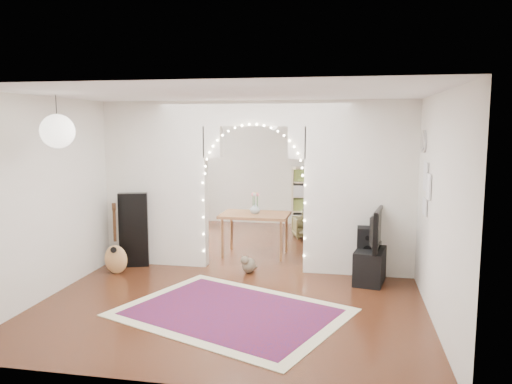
% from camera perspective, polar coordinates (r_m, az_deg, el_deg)
% --- Properties ---
extents(floor, '(7.50, 7.50, 0.00)m').
position_cam_1_polar(floor, '(8.24, -0.17, -8.68)').
color(floor, black).
rests_on(floor, ground).
extents(ceiling, '(5.00, 7.50, 0.02)m').
position_cam_1_polar(ceiling, '(7.91, -0.18, 10.42)').
color(ceiling, white).
rests_on(ceiling, wall_back).
extents(wall_back, '(5.00, 0.02, 2.70)m').
position_cam_1_polar(wall_back, '(11.65, 3.29, 2.91)').
color(wall_back, silver).
rests_on(wall_back, floor).
extents(wall_front, '(5.00, 0.02, 2.70)m').
position_cam_1_polar(wall_front, '(4.39, -9.43, -5.27)').
color(wall_front, silver).
rests_on(wall_front, floor).
extents(wall_left, '(0.02, 7.50, 2.70)m').
position_cam_1_polar(wall_left, '(8.78, -16.41, 1.02)').
color(wall_left, silver).
rests_on(wall_left, floor).
extents(wall_right, '(0.02, 7.50, 2.70)m').
position_cam_1_polar(wall_right, '(7.89, 17.95, 0.23)').
color(wall_right, silver).
rests_on(wall_right, floor).
extents(divider_wall, '(5.00, 0.20, 2.70)m').
position_cam_1_polar(divider_wall, '(7.96, -0.17, 1.21)').
color(divider_wall, silver).
rests_on(divider_wall, floor).
extents(fairy_lights, '(1.64, 0.04, 1.60)m').
position_cam_1_polar(fairy_lights, '(7.82, -0.35, 2.01)').
color(fairy_lights, '#FFEABF').
rests_on(fairy_lights, divider_wall).
extents(window, '(0.04, 1.20, 1.40)m').
position_cam_1_polar(window, '(10.38, -11.79, 2.99)').
color(window, white).
rests_on(window, wall_left).
extents(wall_clock, '(0.03, 0.31, 0.31)m').
position_cam_1_polar(wall_clock, '(7.24, 18.64, 5.51)').
color(wall_clock, white).
rests_on(wall_clock, wall_right).
extents(picture_frames, '(0.02, 0.50, 0.70)m').
position_cam_1_polar(picture_frames, '(6.89, 18.88, 0.40)').
color(picture_frames, white).
rests_on(picture_frames, wall_right).
extents(paper_lantern, '(0.40, 0.40, 0.40)m').
position_cam_1_polar(paper_lantern, '(6.34, -21.74, 6.47)').
color(paper_lantern, white).
rests_on(paper_lantern, ceiling).
extents(ceiling_fan, '(1.10, 1.10, 0.30)m').
position_cam_1_polar(ceiling_fan, '(9.88, 2.02, 8.14)').
color(ceiling_fan, '#C28540').
rests_on(ceiling_fan, ceiling).
extents(area_rug, '(3.20, 2.84, 0.02)m').
position_cam_1_polar(area_rug, '(6.40, -2.82, -13.55)').
color(area_rug, maroon).
rests_on(area_rug, floor).
extents(guitar_case, '(0.49, 0.30, 1.22)m').
position_cam_1_polar(guitar_case, '(8.45, -13.80, -4.22)').
color(guitar_case, black).
rests_on(guitar_case, floor).
extents(acoustic_guitar, '(0.40, 0.23, 0.95)m').
position_cam_1_polar(acoustic_guitar, '(8.14, -15.77, -6.16)').
color(acoustic_guitar, '#B88249').
rests_on(acoustic_guitar, floor).
extents(tabby_cat, '(0.28, 0.49, 0.32)m').
position_cam_1_polar(tabby_cat, '(7.96, -0.89, -8.29)').
color(tabby_cat, brown).
rests_on(tabby_cat, floor).
extents(floor_speaker, '(0.32, 0.29, 0.80)m').
position_cam_1_polar(floor_speaker, '(7.76, 12.58, -6.87)').
color(floor_speaker, black).
rests_on(floor_speaker, floor).
extents(media_console, '(0.57, 1.06, 0.50)m').
position_cam_1_polar(media_console, '(7.81, 13.04, -7.92)').
color(media_console, black).
rests_on(media_console, floor).
extents(tv, '(0.33, 1.08, 0.62)m').
position_cam_1_polar(tv, '(7.68, 13.17, -3.89)').
color(tv, black).
rests_on(tv, media_console).
extents(bookcase, '(1.38, 0.83, 1.39)m').
position_cam_1_polar(bookcase, '(11.40, 7.54, -0.57)').
color(bookcase, tan).
rests_on(bookcase, floor).
extents(dining_table, '(1.21, 0.82, 0.76)m').
position_cam_1_polar(dining_table, '(8.89, -0.11, -2.95)').
color(dining_table, brown).
rests_on(dining_table, floor).
extents(flower_vase, '(0.19, 0.19, 0.19)m').
position_cam_1_polar(flower_vase, '(8.86, -0.11, -1.88)').
color(flower_vase, silver).
rests_on(flower_vase, dining_table).
extents(dining_chair_left, '(0.59, 0.60, 0.44)m').
position_cam_1_polar(dining_chair_left, '(10.41, 5.62, -4.00)').
color(dining_chair_left, brown).
rests_on(dining_chair_left, floor).
extents(dining_chair_right, '(0.66, 0.67, 0.52)m').
position_cam_1_polar(dining_chair_right, '(10.72, 6.90, -3.45)').
color(dining_chair_right, brown).
rests_on(dining_chair_right, floor).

